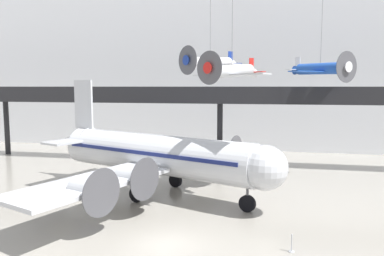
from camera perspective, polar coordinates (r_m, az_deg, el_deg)
ground_plane at (r=23.90m, az=-4.14°, el=-17.18°), size 260.00×260.00×0.00m
hangar_back_wall at (r=57.92m, az=5.88°, el=9.80°), size 140.00×3.00×26.12m
mezzanine_walkway at (r=45.34m, az=4.13°, el=4.23°), size 110.00×3.20×9.52m
airliner_silver_main at (r=33.39m, az=-5.84°, el=-4.01°), size 23.79×27.82×10.17m
suspended_plane_blue_trainer at (r=42.54m, az=18.95°, el=8.51°), size 7.49×7.41×11.67m
suspended_plane_white_twin at (r=38.42m, az=2.79°, el=9.88°), size 6.92×6.58×10.95m
suspended_plane_silver_racer at (r=29.06m, az=6.07°, el=8.58°), size 6.30×5.77×11.89m
stanchion_barrier at (r=23.40m, az=14.94°, el=-17.05°), size 0.36×0.36×1.08m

